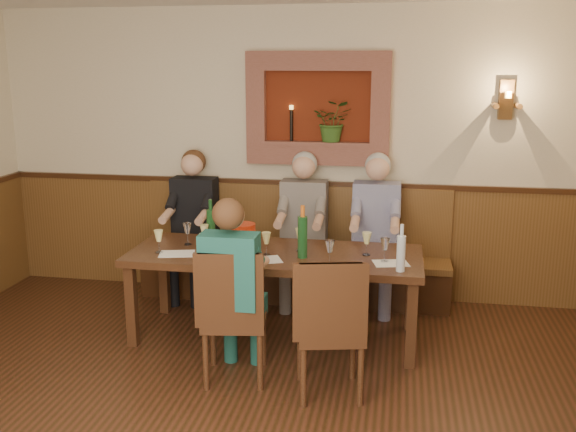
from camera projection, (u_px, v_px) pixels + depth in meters
The scene contains 31 objects.
room_shell at pixel (204, 141), 3.25m from camera, with size 6.04×6.04×2.82m.
wainscoting at pixel (211, 375), 3.55m from camera, with size 6.02×6.02×1.15m.
wall_niche at pixel (322, 114), 6.05m from camera, with size 1.36×0.30×1.06m.
wall_sconce at pixel (506, 101), 5.73m from camera, with size 0.25×0.20×0.35m.
dining_table at pixel (275, 261), 5.31m from camera, with size 2.40×0.90×0.75m.
bench at pixel (294, 266), 6.29m from camera, with size 3.00×0.45×1.11m.
chair_near_left at pixel (235, 341), 4.68m from camera, with size 0.51×0.51×1.02m.
chair_near_right at pixel (330, 355), 4.46m from camera, with size 0.54×0.54×1.02m.
person_bench_left at pixel (193, 237), 6.29m from camera, with size 0.43×0.53×1.46m.
person_bench_mid at pixel (303, 242), 6.11m from camera, with size 0.44×0.54×1.46m.
person_bench_right at pixel (375, 245), 5.99m from camera, with size 0.44×0.54×1.47m.
person_chair_front at pixel (234, 306), 4.61m from camera, with size 0.40×0.49×1.38m.
spittoon_bucket at pixel (243, 237), 5.31m from camera, with size 0.20×0.20×0.23m, color red.
wine_bottle_green_a at pixel (303, 236), 5.11m from camera, with size 0.08×0.08×0.43m.
wine_bottle_green_b at pixel (211, 226), 5.48m from camera, with size 0.09×0.09×0.39m.
water_bottle at pixel (401, 252), 4.78m from camera, with size 0.07×0.07×0.36m.
tasting_sheet_a at pixel (177, 254), 5.24m from camera, with size 0.28×0.20×0.00m, color white.
tasting_sheet_b at pixel (263, 260), 5.07m from camera, with size 0.29×0.21×0.00m, color white.
tasting_sheet_c at pixel (391, 263), 4.99m from camera, with size 0.27×0.19×0.00m, color white.
tasting_sheet_d at pixel (228, 260), 5.07m from camera, with size 0.29×0.21×0.00m, color white.
wine_glass_0 at pixel (159, 241), 5.26m from camera, with size 0.08×0.08×0.19m, color #EDE68D, non-canonical shape.
wine_glass_1 at pixel (187, 234), 5.49m from camera, with size 0.08×0.08×0.19m, color white, non-canonical shape.
wine_glass_2 at pixel (204, 245), 5.15m from camera, with size 0.08×0.08×0.19m, color #EDE68D, non-canonical shape.
wine_glass_3 at pixel (246, 236), 5.42m from camera, with size 0.08×0.08×0.19m, color white, non-canonical shape.
wine_glass_4 at pixel (266, 244), 5.19m from camera, with size 0.08×0.08×0.19m, color #EDE68D, non-canonical shape.
wine_glass_5 at pixel (300, 240), 5.31m from camera, with size 0.08×0.08×0.19m, color #EDE68D, non-canonical shape.
wine_glass_6 at pixel (330, 252), 4.95m from camera, with size 0.08×0.08×0.19m, color white, non-canonical shape.
wine_glass_7 at pixel (367, 244), 5.19m from camera, with size 0.08×0.08×0.19m, color #EDE68D, non-canonical shape.
wine_glass_8 at pixel (385, 250), 5.02m from camera, with size 0.08×0.08×0.19m, color white, non-canonical shape.
wine_glass_9 at pixel (250, 252), 4.97m from camera, with size 0.08×0.08×0.19m, color #EDE68D, non-canonical shape.
wine_glass_10 at pixel (205, 236), 5.43m from camera, with size 0.08×0.08×0.19m, color #EDE68D, non-canonical shape.
Camera 1 is at (0.98, -3.13, 2.27)m, focal length 40.00 mm.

